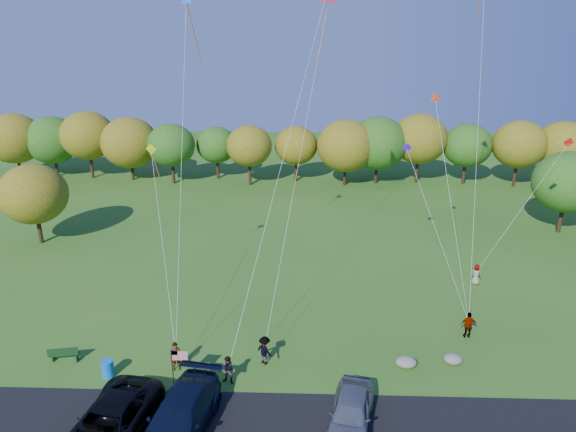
% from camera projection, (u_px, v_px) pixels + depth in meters
% --- Properties ---
extents(ground, '(140.00, 140.00, 0.00)m').
position_uv_depth(ground, '(288.00, 381.00, 26.95)').
color(ground, '#2D5C1A').
rests_on(ground, ground).
extents(treeline, '(75.31, 27.57, 8.00)m').
position_uv_depth(treeline, '(309.00, 148.00, 59.01)').
color(treeline, '#392114').
rests_on(treeline, ground).
extents(minivan_dark, '(3.86, 6.62, 1.73)m').
position_uv_depth(minivan_dark, '(109.00, 425.00, 22.71)').
color(minivan_dark, black).
rests_on(minivan_dark, asphalt_lane).
extents(minivan_navy, '(3.47, 6.48, 1.79)m').
position_uv_depth(minivan_navy, '(179.00, 418.00, 23.05)').
color(minivan_navy, black).
rests_on(minivan_navy, asphalt_lane).
extents(minivan_silver, '(2.82, 4.98, 1.60)m').
position_uv_depth(minivan_silver, '(351.00, 413.00, 23.54)').
color(minivan_silver, gray).
rests_on(minivan_silver, asphalt_lane).
extents(flyer_a, '(0.69, 0.55, 1.67)m').
position_uv_depth(flyer_a, '(176.00, 356.00, 27.62)').
color(flyer_a, '#4C4C59').
rests_on(flyer_a, ground).
extents(flyer_b, '(0.92, 0.81, 1.58)m').
position_uv_depth(flyer_b, '(229.00, 370.00, 26.57)').
color(flyer_b, '#4C4C59').
rests_on(flyer_b, ground).
extents(flyer_c, '(1.23, 1.16, 1.67)m').
position_uv_depth(flyer_c, '(265.00, 350.00, 28.15)').
color(flyer_c, '#4C4C59').
rests_on(flyer_c, ground).
extents(flyer_d, '(0.99, 0.42, 1.67)m').
position_uv_depth(flyer_d, '(468.00, 325.00, 30.56)').
color(flyer_d, '#4C4C59').
rests_on(flyer_d, ground).
extents(flyer_e, '(0.86, 0.67, 1.54)m').
position_uv_depth(flyer_e, '(476.00, 275.00, 37.01)').
color(flyer_e, '#4C4C59').
rests_on(flyer_e, ground).
extents(park_bench, '(1.61, 0.55, 0.89)m').
position_uv_depth(park_bench, '(64.00, 354.00, 28.42)').
color(park_bench, '#133616').
rests_on(park_bench, ground).
extents(trash_barrel, '(0.64, 0.64, 0.96)m').
position_uv_depth(trash_barrel, '(108.00, 369.00, 27.20)').
color(trash_barrel, blue).
rests_on(trash_barrel, ground).
extents(flag_assembly, '(0.85, 0.55, 2.28)m').
position_uv_depth(flag_assembly, '(177.00, 360.00, 25.89)').
color(flag_assembly, black).
rests_on(flag_assembly, ground).
extents(boulder_near, '(1.15, 0.90, 0.58)m').
position_uv_depth(boulder_near, '(406.00, 362.00, 28.04)').
color(boulder_near, gray).
rests_on(boulder_near, ground).
extents(boulder_far, '(1.02, 0.85, 0.53)m').
position_uv_depth(boulder_far, '(453.00, 359.00, 28.35)').
color(boulder_far, gray).
rests_on(boulder_far, ground).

